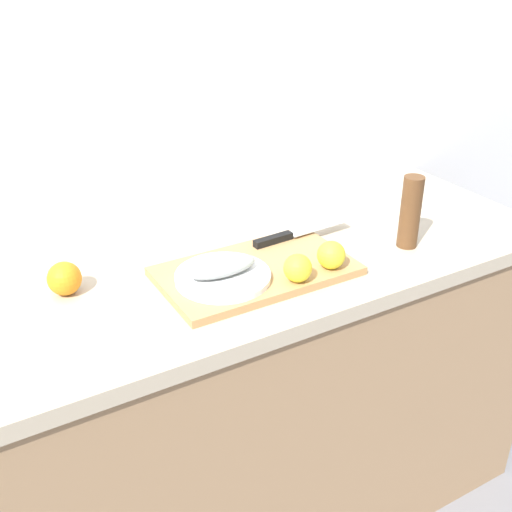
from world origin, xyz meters
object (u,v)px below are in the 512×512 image
cutting_board (256,271)px  pepper_mill (410,212)px  white_plate (223,277)px  orange_0 (64,279)px  fish_fillet (223,267)px  lemon_0 (298,268)px  chef_knife (290,235)px

cutting_board → pepper_mill: pepper_mill is taller
cutting_board → white_plate: size_ratio=2.09×
white_plate → orange_0: (-0.32, 0.15, 0.01)m
fish_fillet → lemon_0: size_ratio=2.51×
cutting_board → fish_fillet: fish_fillet is taller
pepper_mill → cutting_board: bearing=171.2°
white_plate → orange_0: 0.35m
fish_fillet → lemon_0: lemon_0 is taller
fish_fillet → orange_0: orange_0 is taller
pepper_mill → chef_knife: bearing=148.7°
white_plate → lemon_0: bearing=-31.8°
white_plate → pepper_mill: bearing=-5.8°
white_plate → chef_knife: chef_knife is taller
fish_fillet → chef_knife: bearing=22.8°
lemon_0 → orange_0: 0.52m
white_plate → lemon_0: size_ratio=3.35×
white_plate → chef_knife: size_ratio=0.75×
chef_knife → orange_0: orange_0 is taller
orange_0 → chef_knife: bearing=-4.9°
lemon_0 → pepper_mill: size_ratio=0.35×
cutting_board → pepper_mill: 0.43m
lemon_0 → white_plate: bearing=148.2°
fish_fillet → pepper_mill: 0.51m
fish_fillet → orange_0: 0.35m
fish_fillet → pepper_mill: pepper_mill is taller
orange_0 → fish_fillet: bearing=-25.9°
cutting_board → pepper_mill: (0.41, -0.06, 0.08)m
cutting_board → orange_0: 0.44m
fish_fillet → white_plate: bearing=0.0°
cutting_board → fish_fillet: bearing=-172.4°
lemon_0 → cutting_board: bearing=115.7°
white_plate → pepper_mill: 0.51m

